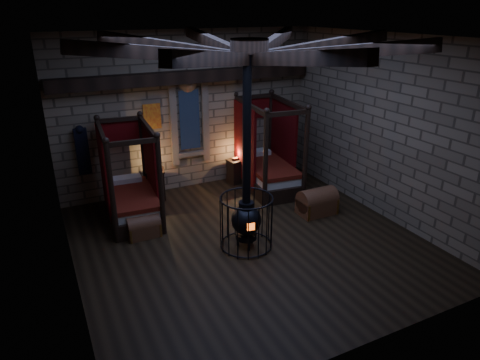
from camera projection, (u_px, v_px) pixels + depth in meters
name	position (u px, v px, depth m)	size (l,w,h in m)	color
room	(247.00, 62.00, 7.92)	(7.02, 7.02, 4.29)	black
bed_left	(131.00, 196.00, 10.12)	(1.28, 2.21, 2.23)	black
bed_right	(266.00, 166.00, 11.84)	(1.46, 2.42, 2.41)	black
trunk_left	(143.00, 227.00, 9.36)	(0.70, 0.45, 0.51)	brown
trunk_right	(317.00, 202.00, 10.38)	(0.91, 0.58, 0.66)	brown
nightstand_left	(156.00, 184.00, 11.15)	(0.60, 0.58, 0.98)	black
nightstand_right	(236.00, 171.00, 12.19)	(0.49, 0.47, 0.75)	black
stove	(246.00, 218.00, 8.80)	(1.10, 1.10, 4.05)	black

